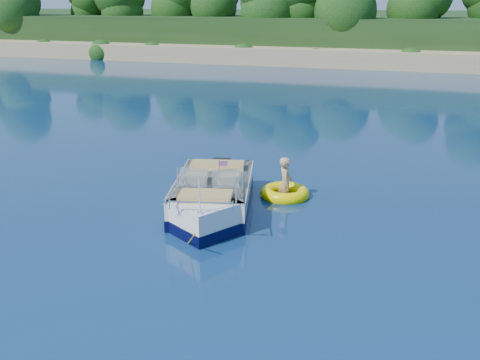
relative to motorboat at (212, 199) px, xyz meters
The scene contains 6 objects.
ground 2.23m from the motorboat, ahead, with size 160.00×160.00×0.00m, color #091D42.
shoreline 63.64m from the motorboat, 88.03° to the left, with size 170.00×59.00×6.00m.
treeline 41.23m from the motorboat, 86.87° to the left, with size 150.00×7.12×8.19m.
motorboat is the anchor object (origin of this frame).
tow_tube 2.42m from the motorboat, 48.14° to the left, with size 1.72×1.72×0.38m.
boy 2.44m from the motorboat, 48.22° to the left, with size 0.61×0.40×1.68m, color tan.
Camera 1 is at (2.81, -12.52, 5.47)m, focal length 40.00 mm.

